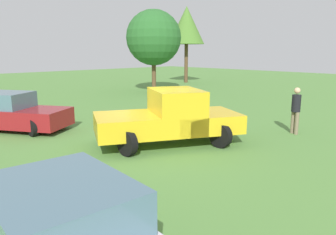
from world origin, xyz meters
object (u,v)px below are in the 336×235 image
object	(u,v)px
sedan_near	(7,113)
tree_back_right	(154,38)
tree_far_center	(187,26)
pickup_truck	(172,116)
person_bystander	(296,108)

from	to	relation	value
sedan_near	tree_back_right	xyz separation A→B (m)	(4.86, -11.89, 3.30)
tree_far_center	pickup_truck	bearing A→B (deg)	131.96
pickup_truck	sedan_near	world-z (taller)	pickup_truck
tree_far_center	tree_back_right	bearing A→B (deg)	116.42
tree_back_right	tree_far_center	world-z (taller)	tree_far_center
pickup_truck	tree_back_right	world-z (taller)	tree_back_right
tree_far_center	person_bystander	bearing A→B (deg)	144.63
person_bystander	tree_back_right	size ratio (longest dim) A/B	0.29
sedan_near	person_bystander	size ratio (longest dim) A/B	2.83
pickup_truck	person_bystander	xyz separation A→B (m)	(-2.19, -4.25, 0.04)
pickup_truck	tree_back_right	distance (m)	14.16
pickup_truck	tree_back_right	size ratio (longest dim) A/B	0.84
sedan_near	tree_back_right	distance (m)	13.26
person_bystander	tree_far_center	distance (m)	20.88
person_bystander	tree_back_right	bearing A→B (deg)	92.84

